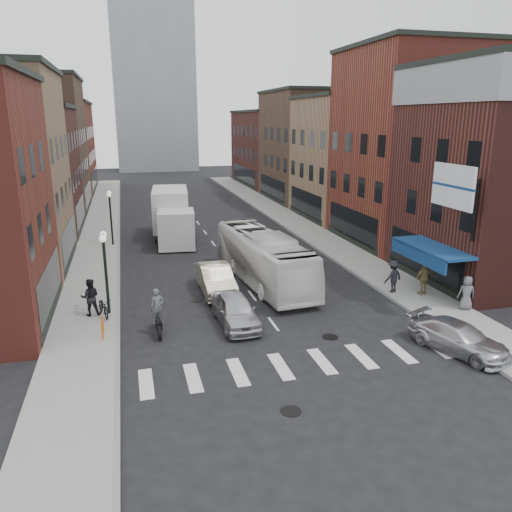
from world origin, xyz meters
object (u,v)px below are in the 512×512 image
Objects in this scene: parked_bicycle at (104,306)px; ped_right_c at (467,293)px; sedan_left_near at (235,310)px; bike_rack at (103,328)px; motorcycle_rider at (158,313)px; streetlamp_near at (105,258)px; curb_car at (458,338)px; ped_right_a at (393,276)px; ped_right_b at (424,278)px; transit_bus at (263,258)px; ped_left_solo at (90,297)px; sedan_left_far at (216,279)px; billboard_sign at (454,188)px; box_truck at (172,216)px.

ped_right_c reaches higher than parked_bicycle.
bike_rack is at bearing 179.47° from sedan_left_near.
motorcycle_rider reaches higher than sedan_left_near.
motorcycle_rider is at bearing -51.49° from streetlamp_near.
streetlamp_near is 16.01m from curb_car.
ped_right_a is at bearing 9.64° from sedan_left_near.
sedan_left_near is at bearing 127.81° from curb_car.
parked_bicycle is (-0.03, 2.47, 0.05)m from bike_rack.
ped_right_b is (1.40, -0.74, 0.05)m from ped_right_a.
ped_left_solo is (-9.41, -3.14, -0.43)m from transit_bus.
transit_bus is 2.28× the size of sedan_left_far.
streetlamp_near is (-15.99, 3.50, -3.22)m from billboard_sign.
transit_bus is at bearing 5.90° from parked_bicycle.
sedan_left_near is 0.99× the size of curb_car.
motorcycle_rider is (-2.39, -17.79, -0.91)m from box_truck.
sedan_left_near is 11.39m from ped_right_c.
box_truck is 4.86× the size of ped_right_b.
ped_right_a is (6.20, -3.83, -0.45)m from transit_bus.
transit_bus is at bearing 61.11° from sedan_left_near.
billboard_sign reaches higher than sedan_left_near.
motorcycle_rider is at bearing -0.48° from bike_rack.
transit_bus is at bearing 39.26° from motorcycle_rider.
billboard_sign reaches higher than transit_bus.
ped_right_a is 0.95× the size of ped_right_b.
ped_right_b is (11.65, -16.57, -0.82)m from box_truck.
ped_right_a is at bearing -36.92° from transit_bus.
sedan_left_far is (-3.00, -1.08, -0.72)m from transit_bus.
sedan_left_far is (5.60, 2.00, -2.14)m from streetlamp_near.
billboard_sign is 17.44m from parked_bicycle.
billboard_sign reaches higher than ped_right_c.
box_truck is (4.55, 15.07, -1.02)m from streetlamp_near.
bike_rack is 0.07× the size of transit_bus.
bike_rack is 10.57m from transit_bus.
box_truck is at bearing 121.62° from billboard_sign.
ped_left_solo is at bearing 132.14° from curb_car.
billboard_sign is 0.35× the size of transit_bus.
sedan_left_far is 9.61m from ped_right_a.
box_truck reaches higher than sedan_left_far.
sedan_left_near is at bearing -36.32° from parked_bicycle.
ped_right_c is (12.45, -19.01, -0.90)m from box_truck.
ped_right_c is at bearing -51.32° from box_truck.
streetlamp_near reaches higher than curb_car.
bike_rack is 15.13m from ped_right_a.
streetlamp_near is 14.94m from ped_right_a.
ped_right_b is at bearing -36.23° from transit_bus.
curb_car is at bearing -49.52° from sedan_left_far.
billboard_sign is at bearing -52.92° from box_truck.
ped_right_b is at bearing 4.20° from bike_rack.
box_truck is 17.73m from sedan_left_near.
bike_rack is at bearing 176.76° from motorcycle_rider.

